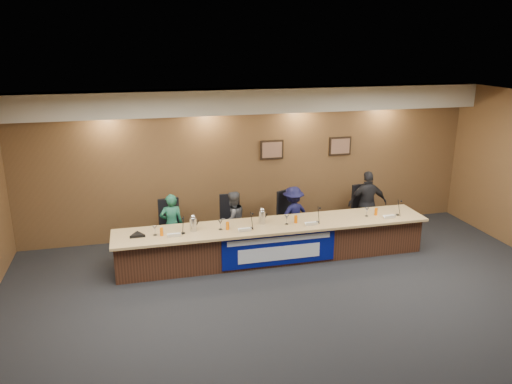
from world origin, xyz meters
TOP-DOWN VIEW (x-y plane):
  - floor at (0.00, 0.00)m, footprint 10.00×10.00m
  - ceiling at (0.00, 0.00)m, footprint 10.00×8.00m
  - wall_back at (0.00, 4.00)m, footprint 10.00×0.04m
  - soffit at (0.00, 3.75)m, footprint 10.00×0.50m
  - dais_body at (0.00, 2.40)m, footprint 6.00×0.80m
  - dais_top at (0.00, 2.35)m, footprint 6.10×0.95m
  - banner at (0.00, 1.99)m, footprint 2.20×0.02m
  - banner_text_upper at (0.00, 1.97)m, footprint 2.00×0.01m
  - banner_text_lower at (0.00, 1.97)m, footprint 1.60×0.01m
  - wall_photo_left at (0.40, 3.97)m, footprint 0.52×0.04m
  - wall_photo_right at (2.00, 3.97)m, footprint 0.52×0.04m
  - panelist_a at (-1.90, 3.14)m, footprint 0.46×0.31m
  - panelist_b at (-0.66, 3.14)m, footprint 0.73×0.66m
  - panelist_c at (0.64, 3.14)m, footprint 0.89×0.66m
  - panelist_d at (2.35, 3.14)m, footprint 0.89×0.48m
  - office_chair_a at (-1.90, 3.24)m, footprint 0.53×0.53m
  - office_chair_b at (-0.66, 3.24)m, footprint 0.48×0.48m
  - office_chair_c at (0.64, 3.24)m, footprint 0.64×0.64m
  - office_chair_d at (2.35, 3.24)m, footprint 0.53×0.53m
  - nameplate_a at (-1.93, 2.14)m, footprint 0.24×0.08m
  - microphone_a at (-1.76, 2.28)m, footprint 0.07×0.07m
  - juice_glass_a at (-2.14, 2.28)m, footprint 0.06×0.06m
  - water_glass_a at (-2.26, 2.32)m, footprint 0.08×0.08m
  - nameplate_b at (-0.63, 2.09)m, footprint 0.24×0.08m
  - microphone_b at (-0.48, 2.22)m, footprint 0.07×0.07m
  - juice_glass_b at (-0.93, 2.28)m, footprint 0.06×0.06m
  - water_glass_b at (-1.06, 2.32)m, footprint 0.08×0.08m
  - nameplate_c at (0.67, 2.09)m, footprint 0.24×0.08m
  - microphone_c at (0.84, 2.22)m, footprint 0.07×0.07m
  - juice_glass_c at (0.42, 2.31)m, footprint 0.06×0.06m
  - water_glass_c at (0.23, 2.28)m, footprint 0.08×0.08m
  - nameplate_d at (2.32, 2.08)m, footprint 0.24×0.08m
  - microphone_d at (2.56, 2.23)m, footprint 0.07×0.07m
  - juice_glass_d at (2.14, 2.34)m, footprint 0.06×0.06m
  - water_glass_d at (1.92, 2.32)m, footprint 0.08×0.08m
  - carafe_left at (-1.56, 2.36)m, footprint 0.13×0.13m
  - carafe_mid at (-0.22, 2.44)m, footprint 0.13×0.13m
  - speakerphone at (-2.57, 2.34)m, footprint 0.32×0.32m

SIDE VIEW (x-z plane):
  - floor at x=0.00m, z-range 0.00..0.00m
  - banner_text_lower at x=0.00m, z-range 0.16..0.44m
  - dais_body at x=0.00m, z-range 0.00..0.70m
  - banner at x=0.00m, z-range 0.05..0.71m
  - office_chair_a at x=-1.90m, z-range 0.44..0.52m
  - office_chair_b at x=-0.66m, z-range 0.44..0.52m
  - office_chair_c at x=0.64m, z-range 0.44..0.52m
  - office_chair_d at x=2.35m, z-range 0.44..0.52m
  - banner_text_upper at x=0.00m, z-range 0.53..0.63m
  - panelist_b at x=-0.66m, z-range 0.00..1.22m
  - panelist_c at x=0.64m, z-range 0.00..1.22m
  - panelist_a at x=-1.90m, z-range 0.00..1.26m
  - panelist_d at x=2.35m, z-range 0.00..1.45m
  - dais_top at x=0.00m, z-range 0.70..0.75m
  - microphone_a at x=-1.76m, z-range 0.75..0.77m
  - microphone_b at x=-0.48m, z-range 0.75..0.77m
  - microphone_c at x=0.84m, z-range 0.75..0.77m
  - microphone_d at x=2.56m, z-range 0.75..0.77m
  - speakerphone at x=-2.57m, z-range 0.75..0.80m
  - nameplate_a at x=-1.93m, z-range 0.74..0.85m
  - nameplate_b at x=-0.63m, z-range 0.74..0.85m
  - nameplate_c at x=0.67m, z-range 0.74..0.85m
  - nameplate_d at x=2.32m, z-range 0.74..0.85m
  - juice_glass_a at x=-2.14m, z-range 0.75..0.90m
  - juice_glass_b at x=-0.93m, z-range 0.75..0.90m
  - juice_glass_c at x=0.42m, z-range 0.75..0.90m
  - juice_glass_d at x=2.14m, z-range 0.75..0.90m
  - water_glass_a at x=-2.26m, z-range 0.75..0.93m
  - water_glass_b at x=-1.06m, z-range 0.75..0.93m
  - water_glass_c at x=0.23m, z-range 0.75..0.93m
  - water_glass_d at x=1.92m, z-range 0.75..0.93m
  - carafe_mid at x=-0.22m, z-range 0.75..1.00m
  - carafe_left at x=-1.56m, z-range 0.75..1.01m
  - wall_back at x=0.00m, z-range 0.00..3.20m
  - wall_photo_left at x=0.40m, z-range 1.64..2.06m
  - wall_photo_right at x=2.00m, z-range 1.64..2.06m
  - soffit at x=0.00m, z-range 2.70..3.20m
  - ceiling at x=0.00m, z-range 3.18..3.22m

